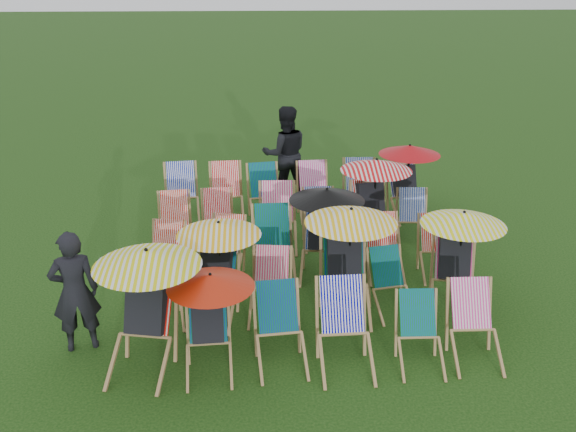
{
  "coord_description": "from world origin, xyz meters",
  "views": [
    {
      "loc": [
        -0.63,
        -8.61,
        4.5
      ],
      "look_at": [
        -0.19,
        0.21,
        0.9
      ],
      "focal_mm": 40.0,
      "sensor_mm": 36.0,
      "label": 1
    }
  ],
  "objects_px": {
    "deckchair_0": "(144,309)",
    "person_rear": "(285,154)",
    "deckchair_29": "(407,180)",
    "deckchair_5": "(475,326)",
    "person_left": "(75,292)"
  },
  "relations": [
    {
      "from": "person_left",
      "to": "person_rear",
      "type": "distance_m",
      "value": 5.78
    },
    {
      "from": "deckchair_5",
      "to": "person_left",
      "type": "xyz_separation_m",
      "value": [
        -4.74,
        0.47,
        0.33
      ]
    },
    {
      "from": "person_left",
      "to": "person_rear",
      "type": "height_order",
      "value": "person_rear"
    },
    {
      "from": "deckchair_0",
      "to": "person_rear",
      "type": "xyz_separation_m",
      "value": [
        1.86,
        5.52,
        0.16
      ]
    },
    {
      "from": "deckchair_0",
      "to": "deckchair_29",
      "type": "bearing_deg",
      "value": 59.49
    },
    {
      "from": "deckchair_0",
      "to": "person_left",
      "type": "height_order",
      "value": "person_left"
    },
    {
      "from": "deckchair_29",
      "to": "person_rear",
      "type": "height_order",
      "value": "person_rear"
    },
    {
      "from": "deckchair_5",
      "to": "person_left",
      "type": "relative_size",
      "value": 0.57
    },
    {
      "from": "deckchair_29",
      "to": "person_rear",
      "type": "relative_size",
      "value": 0.71
    },
    {
      "from": "person_left",
      "to": "deckchair_5",
      "type": "bearing_deg",
      "value": 157.99
    },
    {
      "from": "deckchair_29",
      "to": "deckchair_5",
      "type": "bearing_deg",
      "value": -102.01
    },
    {
      "from": "person_rear",
      "to": "deckchair_5",
      "type": "bearing_deg",
      "value": 101.98
    },
    {
      "from": "deckchair_0",
      "to": "deckchair_29",
      "type": "relative_size",
      "value": 1.11
    },
    {
      "from": "deckchair_0",
      "to": "deckchair_5",
      "type": "height_order",
      "value": "deckchair_0"
    },
    {
      "from": "deckchair_0",
      "to": "person_left",
      "type": "distance_m",
      "value": 0.99
    }
  ]
}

